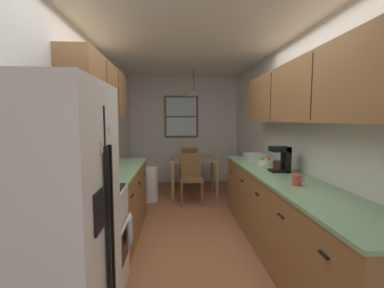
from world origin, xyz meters
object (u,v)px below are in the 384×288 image
dining_table (194,164)px  storage_canister (103,171)px  dining_chair_near (191,176)px  fruit_bowl (265,162)px  coffee_maker (282,159)px  mug_by_coffeemaker (297,180)px  refrigerator (49,232)px  dish_rack (255,157)px  table_serving_bowl (195,157)px  microwave_over_range (66,96)px  trash_bin (150,184)px  dining_chair_far (189,165)px  stove_range (86,242)px

dining_table → storage_canister: size_ratio=5.84×
dining_chair_near → fruit_bowl: (0.96, -1.17, 0.44)m
coffee_maker → fruit_bowl: 0.51m
dining_chair_near → mug_by_coffeemaker: (0.87, -2.30, 0.45)m
refrigerator → mug_by_coffeemaker: 2.09m
dish_rack → table_serving_bowl: (-0.84, 1.25, -0.18)m
mug_by_coffeemaker → dish_rack: mug_by_coffeemaker is taller
microwave_over_range → coffee_maker: size_ratio=1.86×
microwave_over_range → mug_by_coffeemaker: (2.05, 0.16, -0.77)m
dining_chair_near → dish_rack: bearing=-36.9°
dining_table → mug_by_coffeemaker: bearing=-74.9°
trash_bin → dining_chair_far: bearing=52.3°
storage_canister → dining_table: bearing=64.5°
coffee_maker → dish_rack: coffee_maker is taller
coffee_maker → dish_rack: (-0.04, 0.94, -0.11)m
refrigerator → mug_by_coffeemaker: bearing=24.2°
refrigerator → storage_canister: refrigerator is taller
table_serving_bowl → storage_canister: bearing=-116.5°
microwave_over_range → fruit_bowl: 2.63m
stove_range → dining_chair_far: stove_range is taller
microwave_over_range → trash_bin: (0.41, 2.60, -1.41)m
dish_rack → mug_by_coffeemaker: bearing=-93.1°
stove_range → fruit_bowl: stove_range is taller
microwave_over_range → dining_table: 3.49m
dining_chair_near → dish_rack: (0.95, -0.71, 0.45)m
stove_range → fruit_bowl: size_ratio=4.84×
storage_canister → fruit_bowl: size_ratio=0.69×
stove_range → coffee_maker: (2.06, 0.81, 0.59)m
stove_range → fruit_bowl: 2.46m
refrigerator → coffee_maker: bearing=36.5°
storage_canister → table_serving_bowl: storage_canister is taller
dining_chair_near → dish_rack: size_ratio=2.65×
storage_canister → table_serving_bowl: bearing=63.5°
dining_table → mug_by_coffeemaker: (0.78, -2.89, 0.33)m
dining_chair_near → mug_by_coffeemaker: mug_by_coffeemaker is taller
trash_bin → coffee_maker: (1.76, -1.80, 0.75)m
refrigerator → microwave_over_range: bearing=101.8°
refrigerator → storage_canister: (-0.04, 1.30, 0.11)m
fruit_bowl → mug_by_coffeemaker: bearing=-94.9°
microwave_over_range → trash_bin: size_ratio=0.90×
trash_bin → table_serving_bowl: (0.89, 0.39, 0.46)m
microwave_over_range → dining_chair_far: bearing=71.6°
dish_rack → table_serving_bowl: dish_rack is taller
dining_chair_near → dish_rack: dish_rack is taller
stove_range → refrigerator: bearing=-87.4°
dining_chair_near → coffee_maker: coffee_maker is taller
trash_bin → fruit_bowl: fruit_bowl is taller
storage_canister → dish_rack: storage_canister is taller
refrigerator → fruit_bowl: size_ratio=7.69×
dish_rack → table_serving_bowl: size_ratio=2.00×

